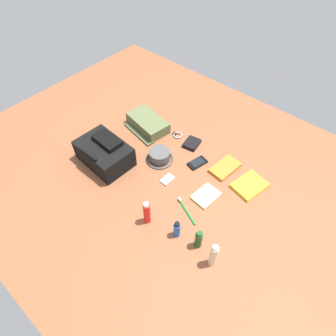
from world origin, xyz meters
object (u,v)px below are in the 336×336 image
Objects in this scene: toiletry_pouch at (147,123)px; shampoo_bottle at (199,239)px; paperback_novel at (249,185)px; toothbrush at (186,210)px; bucket_hat at (160,156)px; notepad at (206,196)px; cell_phone at (197,163)px; wallet at (192,143)px; deodorant_spray at (177,229)px; travel_guidebook at (225,168)px; sunscreen_spray at (147,213)px; wristwatch at (177,135)px; backpack at (105,153)px; lotion_bottle at (213,255)px; media_player at (167,179)px.

shampoo_bottle reaches higher than toiletry_pouch.
toothbrush reaches higher than paperback_novel.
bucket_hat reaches higher than notepad.
bucket_hat is at bearing -29.80° from shampoo_bottle.
paperback_novel reaches higher than cell_phone.
toiletry_pouch is at bearing 1.34° from wallet.
deodorant_spray is 0.84× the size of cell_phone.
toiletry_pouch is 0.63m from travel_guidebook.
sunscreen_spray is at bearing 79.36° from travel_guidebook.
travel_guidebook is 2.87× the size of wristwatch.
backpack is 2.25× the size of notepad.
backpack is 0.57m from wallet.
wallet is (-0.13, 0.00, 0.01)m from wristwatch.
bucket_hat is at bearing 30.25° from travel_guidebook.
bucket_hat is at bearing -56.17° from sunscreen_spray.
wristwatch is (0.60, -0.06, -0.00)m from paperback_novel.
toiletry_pouch is at bearing -36.22° from deodorant_spray.
deodorant_spray is 0.75m from wristwatch.
wristwatch is 0.53m from notepad.
sunscreen_spray reaches higher than bucket_hat.
cell_phone is at bearing -46.62° from lotion_bottle.
deodorant_spray is at bearing -1.01° from lotion_bottle.
sunscreen_spray is at bearing 164.21° from backpack.
sunscreen_spray is at bearing 133.63° from toiletry_pouch.
travel_guidebook is at bearing 175.31° from wristwatch.
wallet is at bearing -77.35° from media_player.
paperback_novel is at bearing -79.15° from lotion_bottle.
shampoo_bottle is at bearing 137.19° from wristwatch.
lotion_bottle reaches higher than wristwatch.
wristwatch is at bearing -161.22° from toiletry_pouch.
paperback_novel is (-0.81, -0.02, -0.03)m from toiletry_pouch.
backpack is at bearing 22.11° from notepad.
cell_phone is 0.35m from toothbrush.
bucket_hat reaches higher than cell_phone.
travel_guidebook is 0.29m from wallet.
toiletry_pouch is at bearing -29.55° from toothbrush.
media_player is at bearing -160.50° from backpack.
cell_phone is 1.55× the size of media_player.
backpack is 1.58× the size of paperback_novel.
backpack is 0.51m from wristwatch.
notepad is (-0.03, 0.25, -0.00)m from travel_guidebook.
lotion_bottle reaches higher than deodorant_spray.
shampoo_bottle is 0.72m from wallet.
travel_guidebook is 1.36× the size of notepad.
toiletry_pouch reaches higher than media_player.
backpack reaches higher than deodorant_spray.
wallet is (0.29, -0.43, 0.01)m from toothbrush.
deodorant_spray is 0.55× the size of travel_guidebook.
deodorant_spray reaches higher than notepad.
bucket_hat is 1.60× the size of wallet.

